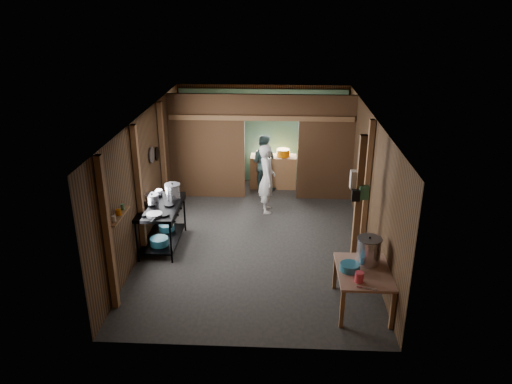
# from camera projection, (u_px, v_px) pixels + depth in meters

# --- Properties ---
(floor) EXTENTS (4.50, 7.00, 0.00)m
(floor) POSITION_uv_depth(u_px,v_px,m) (256.00, 237.00, 10.35)
(floor) COLOR #262626
(floor) RESTS_ON ground
(ceiling) EXTENTS (4.50, 7.00, 0.00)m
(ceiling) POSITION_uv_depth(u_px,v_px,m) (257.00, 116.00, 9.38)
(ceiling) COLOR #4B463D
(ceiling) RESTS_ON ground
(wall_back) EXTENTS (4.50, 0.00, 2.60)m
(wall_back) POSITION_uv_depth(u_px,v_px,m) (263.00, 134.00, 13.11)
(wall_back) COLOR brown
(wall_back) RESTS_ON ground
(wall_front) EXTENTS (4.50, 0.00, 2.60)m
(wall_front) POSITION_uv_depth(u_px,v_px,m) (244.00, 269.00, 6.63)
(wall_front) COLOR brown
(wall_front) RESTS_ON ground
(wall_left) EXTENTS (0.00, 7.00, 2.60)m
(wall_left) POSITION_uv_depth(u_px,v_px,m) (146.00, 177.00, 9.97)
(wall_left) COLOR brown
(wall_left) RESTS_ON ground
(wall_right) EXTENTS (0.00, 7.00, 2.60)m
(wall_right) POSITION_uv_depth(u_px,v_px,m) (369.00, 181.00, 9.76)
(wall_right) COLOR brown
(wall_right) RESTS_ON ground
(partition_left) EXTENTS (1.85, 0.10, 2.60)m
(partition_left) POSITION_uv_depth(u_px,v_px,m) (207.00, 147.00, 11.97)
(partition_left) COLOR #482F19
(partition_left) RESTS_ON floor
(partition_right) EXTENTS (1.35, 0.10, 2.60)m
(partition_right) POSITION_uv_depth(u_px,v_px,m) (326.00, 149.00, 11.83)
(partition_right) COLOR #482F19
(partition_right) RESTS_ON floor
(partition_header) EXTENTS (1.30, 0.10, 0.60)m
(partition_header) POSITION_uv_depth(u_px,v_px,m) (272.00, 107.00, 11.52)
(partition_header) COLOR #482F19
(partition_header) RESTS_ON wall_back
(turquoise_panel) EXTENTS (4.40, 0.06, 2.50)m
(turquoise_panel) POSITION_uv_depth(u_px,v_px,m) (263.00, 136.00, 13.07)
(turquoise_panel) COLOR #5A9B91
(turquoise_panel) RESTS_ON wall_back
(back_counter) EXTENTS (1.20, 0.50, 0.85)m
(back_counter) POSITION_uv_depth(u_px,v_px,m) (273.00, 171.00, 12.91)
(back_counter) COLOR brown
(back_counter) RESTS_ON floor
(wall_clock) EXTENTS (0.20, 0.03, 0.20)m
(wall_clock) POSITION_uv_depth(u_px,v_px,m) (272.00, 112.00, 12.78)
(wall_clock) COLOR beige
(wall_clock) RESTS_ON wall_back
(post_left_a) EXTENTS (0.10, 0.12, 2.60)m
(post_left_a) POSITION_uv_depth(u_px,v_px,m) (108.00, 235.00, 7.56)
(post_left_a) COLOR brown
(post_left_a) RESTS_ON floor
(post_left_b) EXTENTS (0.10, 0.12, 2.60)m
(post_left_b) POSITION_uv_depth(u_px,v_px,m) (139.00, 192.00, 9.23)
(post_left_b) COLOR brown
(post_left_b) RESTS_ON floor
(post_left_c) EXTENTS (0.10, 0.12, 2.60)m
(post_left_c) POSITION_uv_depth(u_px,v_px,m) (163.00, 159.00, 11.08)
(post_left_c) COLOR brown
(post_left_c) RESTS_ON floor
(post_right) EXTENTS (0.10, 0.12, 2.60)m
(post_right) POSITION_uv_depth(u_px,v_px,m) (367.00, 185.00, 9.58)
(post_right) COLOR brown
(post_right) RESTS_ON floor
(post_free) EXTENTS (0.12, 0.12, 2.60)m
(post_free) POSITION_uv_depth(u_px,v_px,m) (358.00, 207.00, 8.58)
(post_free) COLOR brown
(post_free) RESTS_ON floor
(cross_beam) EXTENTS (4.40, 0.12, 0.12)m
(cross_beam) POSITION_uv_depth(u_px,v_px,m) (261.00, 118.00, 11.58)
(cross_beam) COLOR brown
(cross_beam) RESTS_ON wall_left
(pan_lid_big) EXTENTS (0.03, 0.34, 0.34)m
(pan_lid_big) POSITION_uv_depth(u_px,v_px,m) (152.00, 155.00, 10.21)
(pan_lid_big) COLOR slate
(pan_lid_big) RESTS_ON wall_left
(pan_lid_small) EXTENTS (0.03, 0.30, 0.30)m
(pan_lid_small) POSITION_uv_depth(u_px,v_px,m) (157.00, 154.00, 10.62)
(pan_lid_small) COLOR black
(pan_lid_small) RESTS_ON wall_left
(wall_shelf) EXTENTS (0.14, 0.80, 0.03)m
(wall_shelf) POSITION_uv_depth(u_px,v_px,m) (119.00, 216.00, 7.99)
(wall_shelf) COLOR brown
(wall_shelf) RESTS_ON wall_left
(jar_white) EXTENTS (0.07, 0.07, 0.10)m
(jar_white) POSITION_uv_depth(u_px,v_px,m) (114.00, 219.00, 7.73)
(jar_white) COLOR beige
(jar_white) RESTS_ON wall_shelf
(jar_yellow) EXTENTS (0.08, 0.08, 0.10)m
(jar_yellow) POSITION_uv_depth(u_px,v_px,m) (118.00, 212.00, 7.96)
(jar_yellow) COLOR #C66102
(jar_yellow) RESTS_ON wall_shelf
(jar_green) EXTENTS (0.06, 0.06, 0.10)m
(jar_green) POSITION_uv_depth(u_px,v_px,m) (123.00, 207.00, 8.17)
(jar_green) COLOR #3E8358
(jar_green) RESTS_ON wall_shelf
(bag_white) EXTENTS (0.22, 0.15, 0.32)m
(bag_white) POSITION_uv_depth(u_px,v_px,m) (357.00, 180.00, 8.47)
(bag_white) COLOR beige
(bag_white) RESTS_ON post_free
(bag_green) EXTENTS (0.16, 0.12, 0.24)m
(bag_green) POSITION_uv_depth(u_px,v_px,m) (364.00, 192.00, 8.41)
(bag_green) COLOR #3E8358
(bag_green) RESTS_ON post_free
(bag_black) EXTENTS (0.14, 0.10, 0.20)m
(bag_black) POSITION_uv_depth(u_px,v_px,m) (356.00, 195.00, 8.41)
(bag_black) COLOR black
(bag_black) RESTS_ON post_free
(gas_range) EXTENTS (0.77, 1.50, 0.89)m
(gas_range) POSITION_uv_depth(u_px,v_px,m) (162.00, 226.00, 9.84)
(gas_range) COLOR black
(gas_range) RESTS_ON floor
(prep_table) EXTENTS (0.84, 1.16, 0.68)m
(prep_table) POSITION_uv_depth(u_px,v_px,m) (362.00, 289.00, 7.90)
(prep_table) COLOR tan
(prep_table) RESTS_ON floor
(stove_pot_large) EXTENTS (0.39, 0.39, 0.32)m
(stove_pot_large) POSITION_uv_depth(u_px,v_px,m) (173.00, 192.00, 9.98)
(stove_pot_large) COLOR silver
(stove_pot_large) RESTS_ON gas_range
(stove_pot_med) EXTENTS (0.30, 0.30, 0.23)m
(stove_pot_med) POSITION_uv_depth(u_px,v_px,m) (152.00, 200.00, 9.68)
(stove_pot_med) COLOR silver
(stove_pot_med) RESTS_ON gas_range
(stove_saucepan) EXTENTS (0.19, 0.19, 0.11)m
(stove_saucepan) POSITION_uv_depth(u_px,v_px,m) (158.00, 193.00, 10.15)
(stove_saucepan) COLOR silver
(stove_saucepan) RESTS_ON gas_range
(frying_pan) EXTENTS (0.38, 0.57, 0.07)m
(frying_pan) POSITION_uv_depth(u_px,v_px,m) (154.00, 215.00, 9.20)
(frying_pan) COLOR slate
(frying_pan) RESTS_ON gas_range
(blue_tub_front) EXTENTS (0.36, 0.36, 0.15)m
(blue_tub_front) POSITION_uv_depth(u_px,v_px,m) (159.00, 241.00, 9.63)
(blue_tub_front) COLOR teal
(blue_tub_front) RESTS_ON gas_range
(blue_tub_back) EXTENTS (0.32, 0.32, 0.13)m
(blue_tub_back) POSITION_uv_depth(u_px,v_px,m) (167.00, 227.00, 10.23)
(blue_tub_back) COLOR teal
(blue_tub_back) RESTS_ON gas_range
(stock_pot) EXTENTS (0.47, 0.47, 0.47)m
(stock_pot) POSITION_uv_depth(u_px,v_px,m) (369.00, 251.00, 7.92)
(stock_pot) COLOR silver
(stock_pot) RESTS_ON prep_table
(wash_basin) EXTENTS (0.33, 0.33, 0.12)m
(wash_basin) POSITION_uv_depth(u_px,v_px,m) (350.00, 267.00, 7.76)
(wash_basin) COLOR teal
(wash_basin) RESTS_ON prep_table
(pink_bucket) EXTENTS (0.17, 0.17, 0.16)m
(pink_bucket) POSITION_uv_depth(u_px,v_px,m) (359.00, 277.00, 7.44)
(pink_bucket) COLOR #E73B4D
(pink_bucket) RESTS_ON prep_table
(knife) EXTENTS (0.30, 0.10, 0.01)m
(knife) POSITION_uv_depth(u_px,v_px,m) (367.00, 288.00, 7.29)
(knife) COLOR silver
(knife) RESTS_ON prep_table
(yellow_tub) EXTENTS (0.34, 0.34, 0.19)m
(yellow_tub) POSITION_uv_depth(u_px,v_px,m) (283.00, 153.00, 12.71)
(yellow_tub) COLOR #C66102
(yellow_tub) RESTS_ON back_counter
(red_cup) EXTENTS (0.11, 0.11, 0.13)m
(red_cup) POSITION_uv_depth(u_px,v_px,m) (258.00, 153.00, 12.75)
(red_cup) COLOR maroon
(red_cup) RESTS_ON back_counter
(cook) EXTENTS (0.46, 0.64, 1.62)m
(cook) POSITION_uv_depth(u_px,v_px,m) (267.00, 179.00, 11.28)
(cook) COLOR silver
(cook) RESTS_ON floor
(worker_back) EXTENTS (0.83, 0.72, 1.46)m
(worker_back) POSITION_uv_depth(u_px,v_px,m) (263.00, 162.00, 12.65)
(worker_back) COLOR #3F6368
(worker_back) RESTS_ON floor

